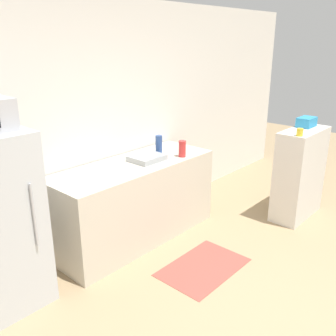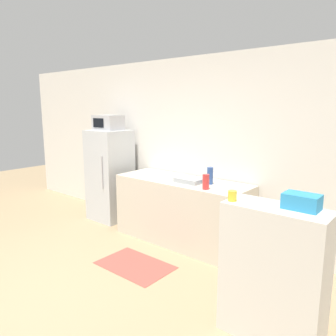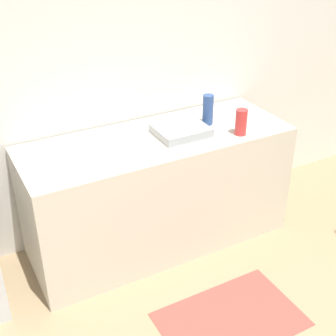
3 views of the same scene
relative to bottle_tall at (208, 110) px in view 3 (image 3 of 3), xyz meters
name	(u,v)px [view 3 (image 3 of 3)]	position (x,y,z in m)	size (l,w,h in m)	color
wall_back	(98,71)	(-0.69, 0.37, 0.29)	(8.00, 0.06, 2.60)	white
counter	(158,191)	(-0.44, -0.03, -0.56)	(1.95, 0.71, 0.90)	beige
sink_basin	(181,130)	(-0.26, -0.06, -0.08)	(0.36, 0.30, 0.06)	#9EA3A8
bottle_tall	(208,110)	(0.00, 0.00, 0.00)	(0.08, 0.08, 0.23)	#2D4C8C
bottle_short	(241,122)	(0.11, -0.26, -0.02)	(0.08, 0.08, 0.19)	red
kitchen_rug	(230,319)	(-0.41, -0.99, -1.00)	(0.90, 0.59, 0.01)	#99473D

